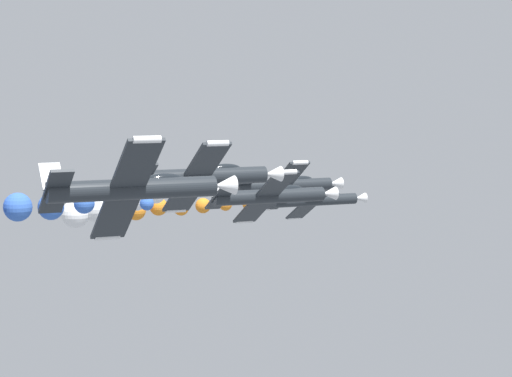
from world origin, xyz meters
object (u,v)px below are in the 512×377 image
Objects in this scene: airplane_lead at (317,200)px; airplane_right_outer at (136,189)px; airplane_left_inner at (286,185)px; airplane_right_inner at (271,196)px; airplane_left_outer at (203,176)px.

airplane_right_outer is (41.39, -31.67, 6.19)m from airplane_lead.
airplane_left_inner reaches higher than airplane_lead.
airplane_left_outer is at bearing -44.83° from airplane_right_inner.
airplane_right_inner is (11.53, -6.72, 0.46)m from airplane_left_inner.
airplane_left_inner is 26.02m from airplane_left_outer.
airplane_lead is 1.00× the size of airplane_right_outer.
airplane_right_outer reaches higher than airplane_left_inner.
airplane_right_inner is at bearing -30.22° from airplane_left_inner.
airplane_right_inner is (21.03, -14.63, 3.09)m from airplane_lead.
airplane_right_inner reaches higher than airplane_lead.
airplane_lead is 38.61m from airplane_left_outer.
airplane_left_outer is at bearing 144.57° from airplane_right_outer.
airplane_left_outer is at bearing -37.35° from airplane_left_inner.
airplane_right_inner is at bearing 135.17° from airplane_left_outer.
airplane_left_inner is at bearing 142.65° from airplane_left_outer.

